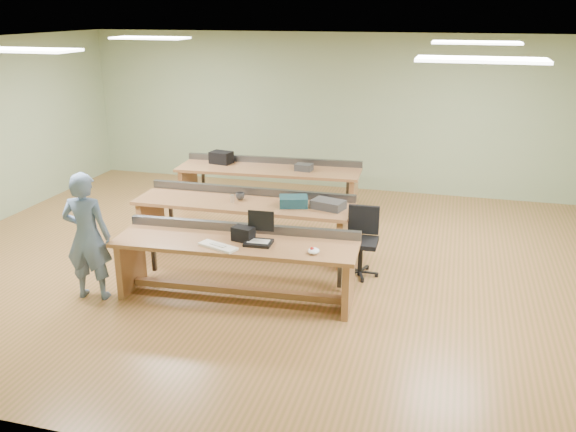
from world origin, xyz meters
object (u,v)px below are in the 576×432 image
object	(u,v)px
workbench_front	(236,255)
task_chair	(361,251)
workbench_back	(269,178)
parts_bin_grey	(328,204)
mug	(240,196)
drinks_can	(232,199)
camera_bag	(243,234)
laptop_base	(259,243)
workbench_mid	(244,213)
parts_bin_teal	(294,201)
person	(87,236)

from	to	relation	value
workbench_front	task_chair	size ratio (longest dim) A/B	3.27
workbench_back	parts_bin_grey	world-z (taller)	parts_bin_grey
mug	parts_bin_grey	bearing A→B (deg)	-3.20
task_chair	drinks_can	size ratio (longest dim) A/B	8.29
camera_bag	laptop_base	bearing A→B (deg)	-3.56
workbench_back	drinks_can	bearing A→B (deg)	-91.20
workbench_front	parts_bin_grey	bearing A→B (deg)	57.72
workbench_mid	parts_bin_teal	xyz separation A→B (m)	(0.76, -0.04, 0.26)
mug	workbench_mid	bearing A→B (deg)	-36.57
drinks_can	camera_bag	bearing A→B (deg)	-64.72
workbench_mid	drinks_can	world-z (taller)	drinks_can
workbench_front	laptop_base	size ratio (longest dim) A/B	9.42
workbench_mid	workbench_back	size ratio (longest dim) A/B	0.98
mug	task_chair	bearing A→B (deg)	-14.85
workbench_mid	mug	size ratio (longest dim) A/B	24.21
camera_bag	mug	world-z (taller)	camera_bag
workbench_back	mug	world-z (taller)	workbench_back
workbench_back	camera_bag	bearing A→B (deg)	-81.35
parts_bin_teal	laptop_base	bearing A→B (deg)	-90.82
workbench_front	parts_bin_teal	world-z (taller)	parts_bin_teal
workbench_front	parts_bin_grey	distance (m)	1.74
laptop_base	parts_bin_grey	size ratio (longest dim) A/B	0.72
parts_bin_teal	parts_bin_grey	size ratio (longest dim) A/B	0.89
person	parts_bin_grey	xyz separation A→B (m)	(2.56, 2.00, 0.00)
workbench_mid	laptop_base	xyz separation A→B (m)	(0.74, -1.57, 0.20)
workbench_back	person	bearing A→B (deg)	-108.68
workbench_back	person	world-z (taller)	person
laptop_base	parts_bin_grey	xyz separation A→B (m)	(0.52, 1.56, 0.04)
workbench_mid	camera_bag	size ratio (longest dim) A/B	12.49
parts_bin_grey	workbench_mid	bearing A→B (deg)	179.24
mug	camera_bag	bearing A→B (deg)	-68.91
parts_bin_teal	mug	xyz separation A→B (m)	(-0.84, 0.10, -0.02)
workbench_front	workbench_back	xyz separation A→B (m)	(-0.66, 3.49, 0.01)
task_chair	drinks_can	distance (m)	2.03
task_chair	parts_bin_grey	xyz separation A→B (m)	(-0.55, 0.43, 0.47)
laptop_base	drinks_can	distance (m)	1.71
laptop_base	parts_bin_teal	distance (m)	1.54
workbench_front	parts_bin_grey	xyz separation A→B (m)	(0.83, 1.51, 0.25)
workbench_back	parts_bin_grey	xyz separation A→B (m)	(1.48, -1.97, 0.25)
workbench_back	task_chair	size ratio (longest dim) A/B	3.54
laptop_base	parts_bin_teal	world-z (taller)	parts_bin_teal
workbench_front	laptop_base	distance (m)	0.37
camera_bag	task_chair	world-z (taller)	same
parts_bin_grey	mug	bearing A→B (deg)	176.80
workbench_front	parts_bin_grey	world-z (taller)	parts_bin_grey
parts_bin_teal	drinks_can	distance (m)	0.90
workbench_front	workbench_mid	size ratio (longest dim) A/B	0.94
laptop_base	camera_bag	size ratio (longest dim) A/B	1.25
workbench_mid	laptop_base	distance (m)	1.75
workbench_mid	mug	bearing A→B (deg)	142.81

